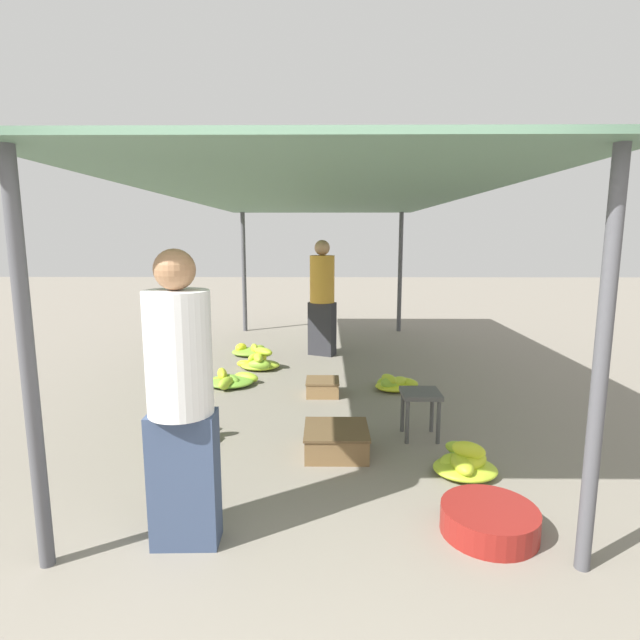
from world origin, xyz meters
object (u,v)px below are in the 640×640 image
banana_pile_left_0 (230,380)px  banana_pile_left_1 (259,362)px  crate_mid (323,387)px  basin_black (489,520)px  stool (420,401)px  banana_pile_left_3 (191,431)px  banana_pile_right_1 (394,384)px  crate_near (336,440)px  banana_pile_left_2 (251,351)px  banana_pile_right_0 (464,462)px  shopper_walking_mid (322,296)px  vendor_foreground (181,397)px

banana_pile_left_0 → banana_pile_left_1: bearing=72.3°
crate_mid → banana_pile_left_1: bearing=128.1°
banana_pile_left_0 → basin_black: bearing=-54.6°
stool → basin_black: (0.15, -1.47, -0.26)m
banana_pile_left_3 → banana_pile_right_1: 2.49m
crate_near → crate_mid: bearing=94.5°
banana_pile_left_2 → banana_pile_right_0: (2.20, -3.85, 0.02)m
crate_near → banana_pile_right_0: bearing=-19.9°
banana_pile_right_0 → shopper_walking_mid: 4.11m
banana_pile_left_2 → crate_mid: banana_pile_left_2 is taller
banana_pile_right_1 → stool: bearing=-88.2°
crate_near → banana_pile_left_3: bearing=169.5°
banana_pile_left_1 → banana_pile_left_3: banana_pile_left_1 is taller
banana_pile_left_3 → banana_pile_right_0: (2.25, -0.59, -0.01)m
banana_pile_right_1 → crate_mid: 0.86m
vendor_foreground → banana_pile_left_0: 3.27m
banana_pile_left_1 → shopper_walking_mid: size_ratio=0.35×
banana_pile_left_1 → shopper_walking_mid: shopper_walking_mid is taller
shopper_walking_mid → banana_pile_left_0: bearing=-124.2°
crate_mid → banana_pile_left_0: bearing=163.1°
basin_black → shopper_walking_mid: bearing=102.7°
banana_pile_left_1 → banana_pile_left_2: size_ratio=1.07×
vendor_foreground → banana_pile_left_3: size_ratio=3.54×
banana_pile_left_2 → banana_pile_left_3: (-0.05, -3.26, 0.03)m
basin_black → stool: bearing=95.8°
banana_pile_left_1 → banana_pile_right_0: 3.61m
banana_pile_left_0 → banana_pile_right_0: bearing=-45.4°
banana_pile_left_3 → stool: bearing=2.8°
crate_mid → shopper_walking_mid: bearing=90.5°
banana_pile_left_1 → banana_pile_left_3: 2.45m
banana_pile_left_3 → banana_pile_right_0: size_ratio=0.90×
basin_black → vendor_foreground: bearing=-176.4°
crate_mid → shopper_walking_mid: 2.13m
banana_pile_left_3 → crate_mid: size_ratio=1.29×
banana_pile_left_2 → banana_pile_left_3: size_ratio=1.15×
vendor_foreground → crate_near: bearing=53.9°
banana_pile_left_3 → crate_mid: 1.75m
basin_black → banana_pile_right_1: banana_pile_right_1 is taller
banana_pile_right_0 → crate_near: bearing=160.1°
stool → crate_mid: 1.53m
banana_pile_left_0 → banana_pile_left_1: 0.82m
vendor_foreground → basin_black: vendor_foreground is taller
vendor_foreground → banana_pile_left_1: (-0.09, 3.92, -0.80)m
banana_pile_left_2 → banana_pile_right_1: banana_pile_right_1 is taller
banana_pile_right_1 → crate_near: bearing=-112.4°
banana_pile_right_1 → shopper_walking_mid: 2.15m
basin_black → banana_pile_left_0: size_ratio=0.90×
banana_pile_right_1 → shopper_walking_mid: shopper_walking_mid is taller
vendor_foreground → banana_pile_left_1: 4.00m
banana_pile_right_0 → crate_near: size_ratio=1.02×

